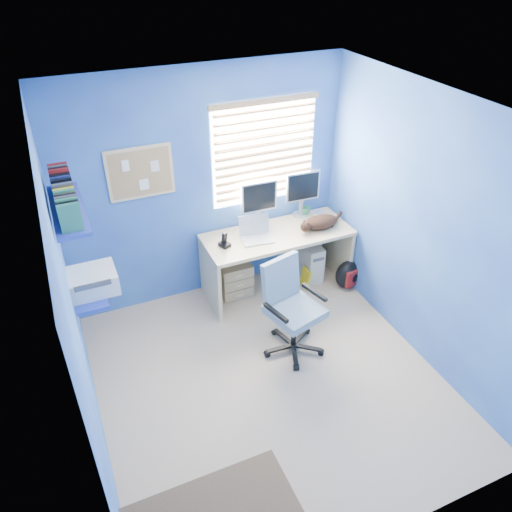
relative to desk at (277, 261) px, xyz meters
name	(u,v)px	position (x,y,z in m)	size (l,w,h in m)	color
floor	(269,380)	(-0.67, -1.26, -0.37)	(3.00, 3.20, 0.00)	tan
ceiling	(275,114)	(-0.67, -1.26, 2.13)	(3.00, 3.20, 0.00)	white
wall_back	(206,189)	(-0.67, 0.34, 0.88)	(3.00, 0.01, 2.50)	#2A43A5
wall_front	(396,426)	(-0.67, -2.86, 0.88)	(3.00, 0.01, 2.50)	#2A43A5
wall_left	(75,320)	(-2.17, -1.26, 0.88)	(0.01, 3.20, 2.50)	#2A43A5
wall_right	(424,231)	(0.83, -1.26, 0.88)	(0.01, 3.20, 2.50)	#2A43A5
desk	(277,261)	(0.00, 0.00, 0.00)	(1.62, 0.65, 0.74)	beige
laptop	(257,231)	(-0.26, -0.03, 0.48)	(0.33, 0.26, 0.22)	silver
monitor_left	(258,204)	(-0.13, 0.23, 0.64)	(0.40, 0.12, 0.54)	silver
monitor_right	(302,194)	(0.42, 0.26, 0.64)	(0.40, 0.12, 0.54)	silver
phone	(224,239)	(-0.62, -0.02, 0.45)	(0.09, 0.11, 0.17)	black
mug	(306,211)	(0.47, 0.24, 0.42)	(0.10, 0.09, 0.10)	#2E7652
cd_spindle	(318,214)	(0.58, 0.14, 0.41)	(0.13, 0.13, 0.07)	silver
cat	(321,222)	(0.48, -0.08, 0.44)	(0.41, 0.21, 0.15)	black
tower_pc	(308,259)	(0.46, 0.08, -0.14)	(0.19, 0.44, 0.45)	beige
drawer_boxes	(235,278)	(-0.47, 0.10, -0.17)	(0.35, 0.28, 0.41)	tan
yellow_book	(306,278)	(0.32, -0.12, -0.25)	(0.03, 0.17, 0.24)	yellow
backpack	(348,274)	(0.76, -0.31, -0.20)	(0.30, 0.22, 0.35)	black
office_chair	(291,319)	(-0.29, -0.93, -0.01)	(0.68, 0.68, 0.96)	black
window_blinds	(265,153)	(-0.02, 0.31, 1.18)	(1.15, 0.05, 1.10)	white
corkboard	(140,173)	(-1.32, 0.33, 1.18)	(0.64, 0.02, 0.52)	beige
wall_shelves	(78,241)	(-2.02, -0.51, 1.06)	(0.42, 0.90, 1.05)	#293EB0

